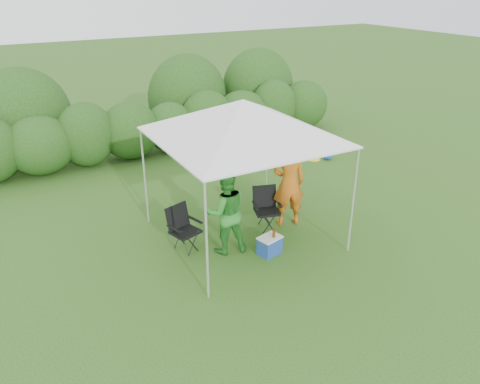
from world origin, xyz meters
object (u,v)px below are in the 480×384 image
chair_right (266,205)px  woman (226,212)px  canopy (243,119)px  man (289,183)px  cooler (270,245)px  chair_left (182,225)px

chair_right → woman: size_ratio=0.53×
canopy → man: (1.09, -0.01, -1.52)m
chair_right → cooler: chair_right is taller
canopy → cooler: canopy is taller
chair_right → woman: bearing=-141.8°
chair_left → cooler: 1.72m
chair_left → man: 2.40m
cooler → canopy: bearing=83.2°
chair_left → man: size_ratio=0.47×
canopy → woman: canopy is taller
canopy → chair_right: size_ratio=3.49×
man → cooler: (-0.98, -0.84, -0.76)m
chair_right → woman: (-1.18, -0.45, 0.34)m
chair_left → chair_right: bearing=-18.3°
canopy → chair_right: bearing=9.7°
canopy → man: 1.87m
chair_right → chair_left: bearing=-163.5°
chair_right → man: 0.66m
chair_left → woman: bearing=-51.6°
woman → cooler: size_ratio=3.38×
cooler → chair_right: bearing=48.2°
chair_right → chair_left: 1.88m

